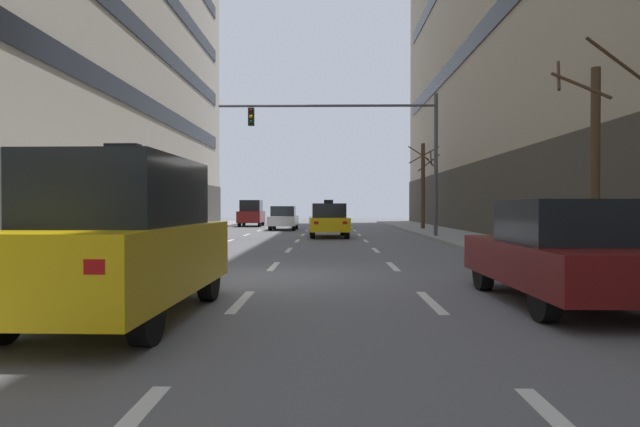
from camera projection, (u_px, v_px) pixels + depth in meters
ground_plane at (264, 277)px, 11.45m from camera, size 120.00×120.00×0.00m
sidewalk_right at (621, 274)px, 11.32m from camera, size 3.25×80.00×0.14m
lane_stripe_l1_s3 at (54, 301)px, 8.51m from camera, size 0.16×2.00×0.01m
lane_stripe_l1_s4 at (156, 266)px, 13.51m from camera, size 0.16×2.00×0.01m
lane_stripe_l1_s5 at (202, 250)px, 18.50m from camera, size 0.16×2.00×0.01m
lane_stripe_l1_s6 at (229, 241)px, 23.50m from camera, size 0.16×2.00×0.01m
lane_stripe_l1_s7 at (247, 235)px, 28.50m from camera, size 0.16×2.00×0.01m
lane_stripe_l1_s8 at (259, 230)px, 33.50m from camera, size 0.16×2.00×0.01m
lane_stripe_l1_s9 at (268, 227)px, 38.50m from camera, size 0.16×2.00×0.01m
lane_stripe_l1_s10 at (275, 225)px, 43.50m from camera, size 0.16×2.00×0.01m
lane_stripe_l2_s3 at (241, 301)px, 8.45m from camera, size 0.16×2.00×0.01m
lane_stripe_l2_s4 at (274, 266)px, 13.45m from camera, size 0.16×2.00×0.01m
lane_stripe_l2_s5 at (289, 250)px, 18.45m from camera, size 0.16×2.00×0.01m
lane_stripe_l2_s6 at (297, 241)px, 23.45m from camera, size 0.16×2.00×0.01m
lane_stripe_l2_s7 at (303, 235)px, 28.45m from camera, size 0.16×2.00×0.01m
lane_stripe_l2_s8 at (307, 231)px, 33.45m from camera, size 0.16×2.00×0.01m
lane_stripe_l2_s9 at (310, 227)px, 38.45m from camera, size 0.16×2.00×0.01m
lane_stripe_l2_s10 at (312, 225)px, 43.45m from camera, size 0.16×2.00×0.01m
lane_stripe_l3_s3 at (431, 302)px, 8.40m from camera, size 0.16×2.00×0.01m
lane_stripe_l3_s4 at (393, 266)px, 13.40m from camera, size 0.16×2.00×0.01m
lane_stripe_l3_s5 at (376, 250)px, 18.40m from camera, size 0.16×2.00×0.01m
lane_stripe_l3_s6 at (366, 241)px, 23.40m from camera, size 0.16×2.00×0.01m
lane_stripe_l3_s7 at (359, 235)px, 28.40m from camera, size 0.16×2.00×0.01m
lane_stripe_l3_s8 at (355, 231)px, 33.40m from camera, size 0.16×2.00×0.01m
lane_stripe_l3_s9 at (351, 227)px, 38.39m from camera, size 0.16×2.00×0.01m
lane_stripe_l3_s10 at (349, 225)px, 43.39m from camera, size 0.16×2.00×0.01m
car_driving_0 at (284, 218)px, 34.49m from camera, size 1.75×4.16×1.56m
taxi_driving_1 at (124, 238)px, 7.18m from camera, size 1.98×4.58×2.39m
car_driving_2 at (251, 213)px, 40.76m from camera, size 1.86×4.23×2.03m
taxi_driving_3 at (330, 216)px, 38.93m from camera, size 1.83×4.37×1.82m
taxi_driving_4 at (328, 220)px, 26.37m from camera, size 2.10×4.59×1.87m
car_parked_1 at (561, 253)px, 8.22m from camera, size 1.87×4.39×1.64m
traffic_signal_0 at (369, 137)px, 25.00m from camera, size 10.46×0.35×6.77m
street_tree_0 at (423, 183)px, 33.42m from camera, size 2.17×2.19×5.41m
street_tree_1 at (594, 158)px, 11.76m from camera, size 1.85×1.98×4.96m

